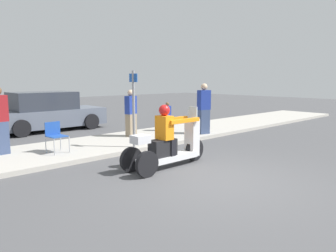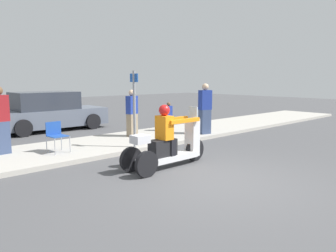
{
  "view_description": "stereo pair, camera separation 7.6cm",
  "coord_description": "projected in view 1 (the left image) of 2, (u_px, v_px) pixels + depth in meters",
  "views": [
    {
      "loc": [
        -5.2,
        -4.09,
        2.1
      ],
      "look_at": [
        -0.04,
        1.48,
        1.0
      ],
      "focal_mm": 35.0,
      "sensor_mm": 36.0,
      "label": 1
    },
    {
      "loc": [
        -5.15,
        -4.14,
        2.1
      ],
      "look_at": [
        -0.04,
        1.48,
        1.0
      ],
      "focal_mm": 35.0,
      "sensor_mm": 36.0,
      "label": 2
    }
  ],
  "objects": [
    {
      "name": "folding_chair_curbside",
      "position": [
        55.0,
        134.0,
        8.81
      ],
      "size": [
        0.5,
        0.5,
        0.82
      ],
      "color": "#A5A8AD",
      "rests_on": "sidewalk_strip"
    },
    {
      "name": "spectator_far_back",
      "position": [
        167.0,
        117.0,
        12.46
      ],
      "size": [
        0.26,
        0.16,
        1.09
      ],
      "color": "#38476B",
      "rests_on": "sidewalk_strip"
    },
    {
      "name": "street_sign",
      "position": [
        134.0,
        106.0,
        9.39
      ],
      "size": [
        0.08,
        0.36,
        2.2
      ],
      "color": "gray",
      "rests_on": "sidewalk_strip"
    },
    {
      "name": "ground_plane",
      "position": [
        218.0,
        181.0,
        6.77
      ],
      "size": [
        60.0,
        60.0,
        0.0
      ],
      "primitive_type": "plane",
      "color": "#4C4C4F"
    },
    {
      "name": "motorcycle_trike",
      "position": [
        168.0,
        145.0,
        7.74
      ],
      "size": [
        2.38,
        0.67,
        1.51
      ],
      "color": "black",
      "rests_on": "ground"
    },
    {
      "name": "parked_car_lot_far",
      "position": [
        47.0,
        112.0,
        13.26
      ],
      "size": [
        4.35,
        2.01,
        1.57
      ],
      "color": "slate",
      "rests_on": "ground"
    },
    {
      "name": "sidewalk_strip",
      "position": [
        100.0,
        145.0,
        10.1
      ],
      "size": [
        28.0,
        2.8,
        0.12
      ],
      "color": "#B2ADA3",
      "rests_on": "ground"
    },
    {
      "name": "spectator_mid_group",
      "position": [
        131.0,
        114.0,
        11.23
      ],
      "size": [
        0.42,
        0.3,
        1.6
      ],
      "color": "gray",
      "rests_on": "sidewalk_strip"
    },
    {
      "name": "spectator_near_curb",
      "position": [
        204.0,
        110.0,
        11.73
      ],
      "size": [
        0.48,
        0.35,
        1.81
      ],
      "color": "#38476B",
      "rests_on": "sidewalk_strip"
    }
  ]
}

